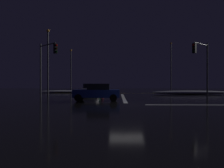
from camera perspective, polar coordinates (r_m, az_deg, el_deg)
The scene contains 14 objects.
ground at distance 17.44m, azimuth 3.54°, elevation -5.25°, with size 120.00×120.00×0.10m, color black.
stop_line_north at distance 26.64m, azimuth 2.78°, elevation -3.28°, with size 0.35×15.91×0.01m.
centre_line_ns at distance 38.23m, azimuth 2.35°, elevation -2.26°, with size 22.00×0.15×0.01m.
snow_bank_left_curb at distance 41.22m, azimuth -11.79°, elevation -1.82°, with size 8.37×1.50×0.39m.
snow_bank_right_curb at distance 36.06m, azimuth 18.63°, elevation -1.98°, with size 11.40×1.50×0.54m.
sedan_white at distance 29.60m, azimuth -5.28°, elevation -1.40°, with size 2.02×4.33×1.57m.
sedan_green at distance 34.88m, azimuth -4.59°, elevation -1.17°, with size 2.02×4.33×1.57m.
sedan_red at distance 40.67m, azimuth -3.35°, elevation -0.99°, with size 2.02×4.33×1.57m.
sedan_blue_crossing at distance 21.43m, azimuth -3.68°, elevation -1.97°, with size 4.33×2.02×1.57m.
traffic_signal_ne at distance 27.81m, azimuth 21.12°, elevation 5.60°, with size 2.52×2.52×6.24m.
traffic_signal_nw at distance 27.29m, azimuth -15.67°, elevation 5.72°, with size 2.71×2.71×6.22m.
streetlamp_left_far at distance 49.27m, azimuth -9.99°, elevation 4.13°, with size 0.44×0.44×8.70m.
streetlamp_left_near at distance 33.81m, azimuth -15.37°, elevation 6.36°, with size 0.44×0.44×9.15m.
streetlamp_right_far at distance 49.60m, azimuth 14.22°, elevation 4.91°, with size 0.44×0.44×10.07m.
Camera 1 is at (-0.66, -17.35, 1.57)m, focal length 37.43 mm.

